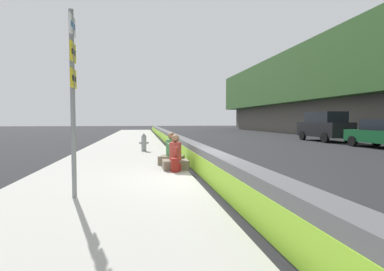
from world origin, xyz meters
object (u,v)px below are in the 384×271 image
seated_person_middle (171,154)px  backpack (175,165)px  seated_person_foreground (175,158)px  parked_car_third (384,134)px  parked_car_fourth (324,126)px  fire_hydrant (144,142)px  route_sign_post (73,89)px

seated_person_middle → backpack: (-1.51, 0.04, -0.15)m
seated_person_foreground → parked_car_third: 14.32m
seated_person_foreground → parked_car_fourth: parked_car_fourth is taller
seated_person_foreground → parked_car_fourth: size_ratio=0.22×
seated_person_foreground → fire_hydrant: bearing=9.0°
seated_person_foreground → seated_person_middle: seated_person_middle is taller
seated_person_foreground → backpack: seated_person_foreground is taller
backpack → parked_car_third: bearing=-62.7°
route_sign_post → parked_car_fourth: bearing=-45.3°
parked_car_third → parked_car_fourth: size_ratio=0.94×
parked_car_third → route_sign_post: bearing=121.3°
seated_person_middle → parked_car_third: (5.17, -12.90, 0.38)m
route_sign_post → parked_car_third: 17.84m
seated_person_middle → parked_car_fourth: parked_car_fourth is taller
route_sign_post → seated_person_middle: route_sign_post is taller
fire_hydrant → seated_person_foreground: 5.75m
route_sign_post → seated_person_middle: 4.99m
backpack → seated_person_middle: bearing=-1.5°
seated_person_foreground → parked_car_fourth: bearing=-46.9°
seated_person_middle → fire_hydrant: bearing=10.9°
parked_car_third → parked_car_fourth: parked_car_fourth is taller
route_sign_post → backpack: size_ratio=9.00×
backpack → parked_car_third: parked_car_third is taller
route_sign_post → seated_person_foreground: 4.18m
seated_person_middle → backpack: size_ratio=2.73×
route_sign_post → fire_hydrant: 8.95m
fire_hydrant → route_sign_post: bearing=170.8°
backpack → parked_car_fourth: size_ratio=0.08×
route_sign_post → seated_person_foreground: bearing=-37.5°
backpack → parked_car_fourth: parked_car_fourth is taller
fire_hydrant → seated_person_middle: seated_person_middle is taller
fire_hydrant → backpack: (-6.12, -0.85, -0.25)m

